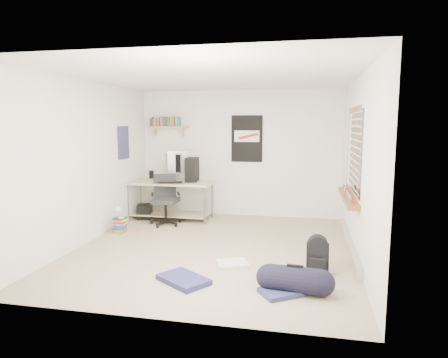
% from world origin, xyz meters
% --- Properties ---
extents(floor, '(4.00, 4.50, 0.01)m').
position_xyz_m(floor, '(0.00, 0.00, -0.01)').
color(floor, gray).
rests_on(floor, ground).
extents(ceiling, '(4.00, 4.50, 0.01)m').
position_xyz_m(ceiling, '(0.00, 0.00, 2.50)').
color(ceiling, white).
rests_on(ceiling, ground).
extents(back_wall, '(4.00, 0.01, 2.50)m').
position_xyz_m(back_wall, '(0.00, 2.25, 1.25)').
color(back_wall, silver).
rests_on(back_wall, ground).
extents(left_wall, '(0.01, 4.50, 2.50)m').
position_xyz_m(left_wall, '(-2.00, 0.00, 1.25)').
color(left_wall, silver).
rests_on(left_wall, ground).
extents(right_wall, '(0.01, 4.50, 2.50)m').
position_xyz_m(right_wall, '(2.00, 0.00, 1.25)').
color(right_wall, silver).
rests_on(right_wall, ground).
extents(desk, '(1.79, 1.26, 0.75)m').
position_xyz_m(desk, '(-1.25, 1.63, 0.36)').
color(desk, tan).
rests_on(desk, floor).
extents(monitor_left, '(0.38, 0.19, 0.41)m').
position_xyz_m(monitor_left, '(-1.27, 1.93, 0.95)').
color(monitor_left, '#A4A4A9').
rests_on(monitor_left, desk).
extents(monitor_right, '(0.42, 0.25, 0.45)m').
position_xyz_m(monitor_right, '(-1.19, 1.93, 0.97)').
color(monitor_right, '#98979C').
rests_on(monitor_right, desk).
extents(pc_tower, '(0.25, 0.45, 0.45)m').
position_xyz_m(pc_tower, '(-0.83, 1.72, 0.97)').
color(pc_tower, black).
rests_on(pc_tower, desk).
extents(keyboard, '(0.46, 0.25, 0.02)m').
position_xyz_m(keyboard, '(-1.17, 1.41, 0.76)').
color(keyboard, black).
rests_on(keyboard, desk).
extents(speaker_left, '(0.09, 0.09, 0.16)m').
position_xyz_m(speaker_left, '(-1.75, 1.93, 0.83)').
color(speaker_left, black).
rests_on(speaker_left, desk).
extents(speaker_right, '(0.12, 0.12, 0.19)m').
position_xyz_m(speaker_right, '(-0.92, 1.93, 0.84)').
color(speaker_right, black).
rests_on(speaker_right, desk).
extents(office_chair, '(0.79, 0.79, 0.92)m').
position_xyz_m(office_chair, '(-1.20, 1.22, 0.49)').
color(office_chair, '#242426').
rests_on(office_chair, floor).
extents(wall_shelf, '(0.80, 0.22, 0.24)m').
position_xyz_m(wall_shelf, '(-1.45, 2.14, 1.78)').
color(wall_shelf, tan).
rests_on(wall_shelf, back_wall).
extents(poster_back_wall, '(0.62, 0.03, 0.92)m').
position_xyz_m(poster_back_wall, '(0.15, 2.23, 1.55)').
color(poster_back_wall, black).
rests_on(poster_back_wall, back_wall).
extents(poster_left_wall, '(0.02, 0.42, 0.60)m').
position_xyz_m(poster_left_wall, '(-1.99, 1.20, 1.50)').
color(poster_left_wall, navy).
rests_on(poster_left_wall, left_wall).
extents(window, '(0.10, 1.50, 1.26)m').
position_xyz_m(window, '(1.95, 0.30, 1.45)').
color(window, brown).
rests_on(window, right_wall).
extents(baseboard_heater, '(0.08, 2.50, 0.18)m').
position_xyz_m(baseboard_heater, '(1.96, 0.30, 0.09)').
color(baseboard_heater, '#B7B2A8').
rests_on(baseboard_heater, floor).
extents(backpack, '(0.27, 0.22, 0.36)m').
position_xyz_m(backpack, '(1.48, -0.72, 0.20)').
color(backpack, black).
rests_on(backpack, floor).
extents(duffel_bag, '(0.32, 0.32, 0.58)m').
position_xyz_m(duffel_bag, '(1.22, -1.38, 0.14)').
color(duffel_bag, black).
rests_on(duffel_bag, floor).
extents(tshirt, '(0.50, 0.47, 0.04)m').
position_xyz_m(tshirt, '(0.39, -0.65, 0.02)').
color(tshirt, silver).
rests_on(tshirt, floor).
extents(jeans_a, '(0.71, 0.66, 0.07)m').
position_xyz_m(jeans_a, '(-0.06, -1.34, 0.03)').
color(jeans_a, navy).
rests_on(jeans_a, floor).
extents(jeans_b, '(0.53, 0.50, 0.05)m').
position_xyz_m(jeans_b, '(1.08, -1.44, 0.03)').
color(jeans_b, navy).
rests_on(jeans_b, floor).
extents(book_stack, '(0.44, 0.38, 0.27)m').
position_xyz_m(book_stack, '(-1.75, 0.51, 0.15)').
color(book_stack, brown).
rests_on(book_stack, floor).
extents(desk_lamp, '(0.17, 0.21, 0.18)m').
position_xyz_m(desk_lamp, '(-1.73, 0.49, 0.38)').
color(desk_lamp, white).
rests_on(desk_lamp, book_stack).
extents(subwoofer, '(0.32, 0.32, 0.30)m').
position_xyz_m(subwoofer, '(-1.75, 1.54, 0.14)').
color(subwoofer, black).
rests_on(subwoofer, floor).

